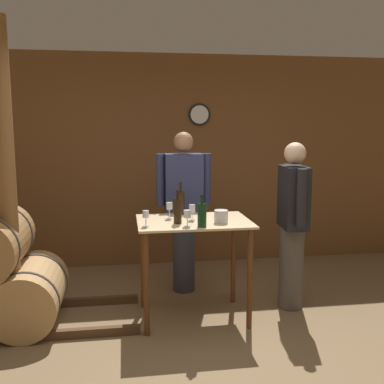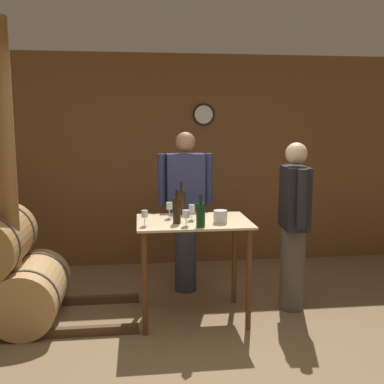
# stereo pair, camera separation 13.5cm
# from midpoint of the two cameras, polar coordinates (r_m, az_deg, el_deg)

# --- Properties ---
(ground_plane) EXTENTS (14.00, 14.00, 0.00)m
(ground_plane) POSITION_cam_midpoint_polar(r_m,az_deg,el_deg) (3.70, 3.29, -20.96)
(ground_plane) COLOR brown
(back_wall) EXTENTS (8.40, 0.08, 2.70)m
(back_wall) POSITION_cam_midpoint_polar(r_m,az_deg,el_deg) (5.82, -1.10, 3.96)
(back_wall) COLOR brown
(back_wall) RESTS_ON ground_plane
(tasting_table) EXTENTS (1.04, 0.73, 0.95)m
(tasting_table) POSITION_cam_midpoint_polar(r_m,az_deg,el_deg) (4.20, 1.09, -6.15)
(tasting_table) COLOR #D1B284
(tasting_table) RESTS_ON ground_plane
(wooden_post) EXTENTS (0.16, 0.16, 2.70)m
(wooden_post) POSITION_cam_midpoint_polar(r_m,az_deg,el_deg) (4.14, -21.55, 1.41)
(wooden_post) COLOR brown
(wooden_post) RESTS_ON ground_plane
(wine_bottle_far_left) EXTENTS (0.07, 0.07, 0.30)m
(wine_bottle_far_left) POSITION_cam_midpoint_polar(r_m,az_deg,el_deg) (4.01, -0.98, -2.31)
(wine_bottle_far_left) COLOR black
(wine_bottle_far_left) RESTS_ON tasting_table
(wine_bottle_left) EXTENTS (0.08, 0.08, 0.32)m
(wine_bottle_left) POSITION_cam_midpoint_polar(r_m,az_deg,el_deg) (4.42, -0.49, -1.27)
(wine_bottle_left) COLOR black
(wine_bottle_left) RESTS_ON tasting_table
(wine_bottle_center) EXTENTS (0.08, 0.08, 0.28)m
(wine_bottle_center) POSITION_cam_midpoint_polar(r_m,az_deg,el_deg) (3.87, 2.11, -2.89)
(wine_bottle_center) COLOR black
(wine_bottle_center) RESTS_ON tasting_table
(wine_glass_near_left) EXTENTS (0.06, 0.06, 0.14)m
(wine_glass_near_left) POSITION_cam_midpoint_polar(r_m,az_deg,el_deg) (3.92, -5.05, -2.90)
(wine_glass_near_left) COLOR silver
(wine_glass_near_left) RESTS_ON tasting_table
(wine_glass_near_center) EXTENTS (0.06, 0.06, 0.15)m
(wine_glass_near_center) POSITION_cam_midpoint_polar(r_m,az_deg,el_deg) (4.22, -1.98, -1.87)
(wine_glass_near_center) COLOR silver
(wine_glass_near_center) RESTS_ON tasting_table
(wine_glass_near_right) EXTENTS (0.06, 0.06, 0.14)m
(wine_glass_near_right) POSITION_cam_midpoint_polar(r_m,az_deg,el_deg) (3.90, 0.23, -2.89)
(wine_glass_near_right) COLOR silver
(wine_glass_near_right) RESTS_ON tasting_table
(wine_glass_far_side) EXTENTS (0.06, 0.06, 0.14)m
(wine_glass_far_side) POSITION_cam_midpoint_polar(r_m,az_deg,el_deg) (4.14, 0.90, -2.22)
(wine_glass_far_side) COLOR silver
(wine_glass_far_side) RESTS_ON tasting_table
(ice_bucket) EXTENTS (0.12, 0.12, 0.12)m
(ice_bucket) POSITION_cam_midpoint_polar(r_m,az_deg,el_deg) (4.04, 4.58, -3.14)
(ice_bucket) COLOR silver
(ice_bucket) RESTS_ON tasting_table
(person_host) EXTENTS (0.59, 0.24, 1.74)m
(person_host) POSITION_cam_midpoint_polar(r_m,az_deg,el_deg) (4.86, -0.04, -2.06)
(person_host) COLOR #333847
(person_host) RESTS_ON ground_plane
(person_visitor_with_scarf) EXTENTS (0.25, 0.59, 1.65)m
(person_visitor_with_scarf) POSITION_cam_midpoint_polar(r_m,az_deg,el_deg) (4.50, 13.65, -3.84)
(person_visitor_with_scarf) COLOR #4C4742
(person_visitor_with_scarf) RESTS_ON ground_plane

